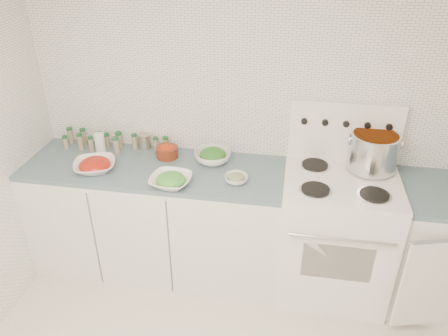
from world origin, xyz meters
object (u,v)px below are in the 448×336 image
stove (334,231)px  bowl_tomato (95,165)px  stock_pot (373,150)px  bowl_snowpea (171,180)px

stove → bowl_tomato: 1.75m
stock_pot → stove: bearing=-139.3°
stock_pot → bowl_tomato: stock_pot is taller
stove → bowl_tomato: (-1.69, -0.12, 0.44)m
stock_pot → bowl_tomato: bearing=-171.6°
stove → stock_pot: 0.64m
bowl_tomato → stock_pot: bearing=8.4°
stove → bowl_tomato: bearing=-176.1°
stock_pot → bowl_snowpea: size_ratio=1.20×
stock_pot → bowl_tomato: size_ratio=0.96×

